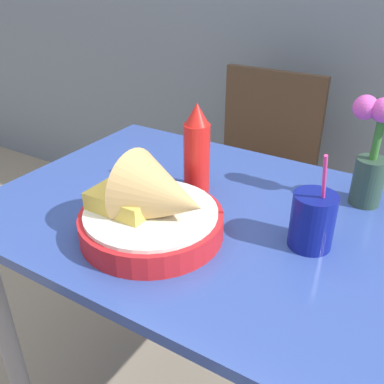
# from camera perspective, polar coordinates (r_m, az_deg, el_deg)

# --- Properties ---
(dining_table) EXTENTS (1.02, 0.70, 0.74)m
(dining_table) POSITION_cam_1_polar(r_m,az_deg,el_deg) (1.02, 2.91, -8.44)
(dining_table) COLOR #334C9E
(dining_table) RESTS_ON ground_plane
(chair_far_window) EXTENTS (0.40, 0.40, 0.87)m
(chair_far_window) POSITION_cam_1_polar(r_m,az_deg,el_deg) (1.72, 9.01, 3.47)
(chair_far_window) COLOR #473323
(chair_far_window) RESTS_ON ground_plane
(food_basket) EXTENTS (0.29, 0.29, 0.18)m
(food_basket) POSITION_cam_1_polar(r_m,az_deg,el_deg) (0.84, -4.87, -2.47)
(food_basket) COLOR red
(food_basket) RESTS_ON dining_table
(ketchup_bottle) EXTENTS (0.06, 0.06, 0.21)m
(ketchup_bottle) POSITION_cam_1_polar(r_m,az_deg,el_deg) (0.99, 0.64, 5.65)
(ketchup_bottle) COLOR red
(ketchup_bottle) RESTS_ON dining_table
(drink_cup) EXTENTS (0.08, 0.08, 0.21)m
(drink_cup) POSITION_cam_1_polar(r_m,az_deg,el_deg) (0.85, 15.73, -3.90)
(drink_cup) COLOR navy
(drink_cup) RESTS_ON dining_table
(flower_vase) EXTENTS (0.12, 0.07, 0.25)m
(flower_vase) POSITION_cam_1_polar(r_m,az_deg,el_deg) (1.00, 23.19, 5.10)
(flower_vase) COLOR #2D4738
(flower_vase) RESTS_ON dining_table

